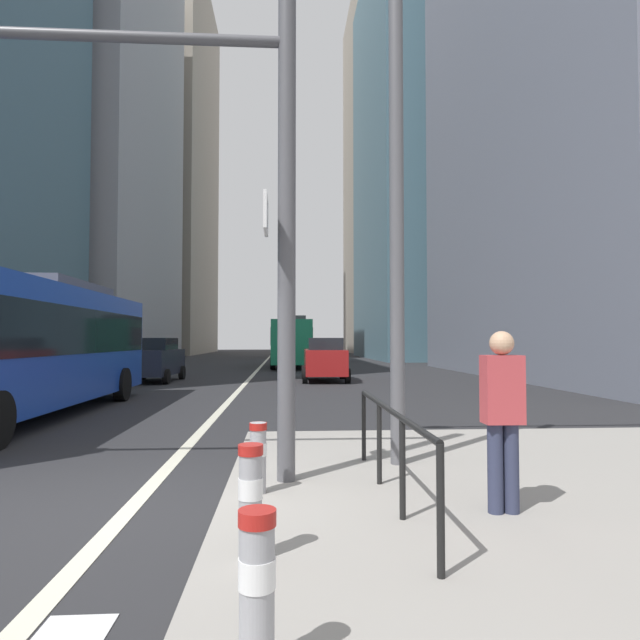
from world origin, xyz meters
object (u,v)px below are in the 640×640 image
car_receding_near (325,359)px  street_lamp_post (396,96)px  car_oncoming_mid (154,359)px  bollard_right (250,496)px  bollard_back (258,454)px  city_bus_blue_oncoming (25,340)px  city_bus_red_distant (299,340)px  city_bus_red_receding (292,340)px  traffic_signal_gantry (112,152)px  pedestrian_waiting (502,411)px  bollard_left (257,583)px

car_receding_near → street_lamp_post: size_ratio=0.51×
car_oncoming_mid → bollard_right: (5.53, -20.34, -0.35)m
street_lamp_post → bollard_back: bearing=-144.7°
street_lamp_post → bollard_right: size_ratio=9.02×
city_bus_blue_oncoming → city_bus_red_distant: (7.63, 45.58, 0.00)m
bollard_back → car_receding_near: bearing=83.5°
city_bus_red_distant → bollard_back: (-1.82, -52.67, -1.25)m
city_bus_red_receding → street_lamp_post: (1.04, -30.41, 3.45)m
traffic_signal_gantry → pedestrian_waiting: 5.35m
bollard_right → car_receding_near: bearing=84.2°
traffic_signal_gantry → bollard_back: traffic_signal_gantry is taller
city_bus_blue_oncoming → traffic_signal_gantry: (4.02, -6.59, 2.28)m
city_bus_red_receding → car_receding_near: (1.27, -13.40, -0.85)m
bollard_left → bollard_right: bollard_right is taller
city_bus_blue_oncoming → bollard_back: bearing=-50.7°
city_bus_blue_oncoming → pedestrian_waiting: size_ratio=6.48×
bollard_back → traffic_signal_gantry: bearing=164.3°
city_bus_red_distant → bollard_right: size_ratio=13.24×
traffic_signal_gantry → bollard_right: (1.82, -2.36, -3.48)m
pedestrian_waiting → city_bus_red_receding: bearing=92.9°
bollard_left → city_bus_red_receding: bearing=88.9°
car_oncoming_mid → bollard_right: 21.08m
traffic_signal_gantry → bollard_left: traffic_signal_gantry is taller
city_bus_red_distant → pedestrian_waiting: bearing=-89.3°
traffic_signal_gantry → car_receding_near: bearing=77.7°
traffic_signal_gantry → bollard_left: size_ratio=7.55×
street_lamp_post → bollard_left: bearing=-110.1°
city_bus_blue_oncoming → bollard_right: 10.75m
bollard_left → bollard_right: 1.47m
traffic_signal_gantry → street_lamp_post: size_ratio=0.79×
city_bus_blue_oncoming → bollard_right: city_bus_blue_oncoming is taller
traffic_signal_gantry → bollard_left: (1.95, -3.82, -3.50)m
bollard_back → car_oncoming_mid: bearing=106.6°
traffic_signal_gantry → bollard_back: (1.79, -0.50, -3.54)m
bollard_left → city_bus_blue_oncoming: bearing=119.8°
car_receding_near → bollard_left: bearing=-95.1°
traffic_signal_gantry → bollard_back: size_ratio=8.12×
city_bus_blue_oncoming → car_oncoming_mid: 11.43m
street_lamp_post → bollard_back: (-1.85, -1.31, -4.70)m
traffic_signal_gantry → bollard_right: size_ratio=7.11×
street_lamp_post → bollard_right: 5.90m
city_bus_red_receding → bollard_back: bearing=-91.5°
bollard_right → pedestrian_waiting: size_ratio=0.50×
traffic_signal_gantry → street_lamp_post: 3.91m
bollard_left → city_bus_red_distant: bearing=88.3°
city_bus_red_receding → bollard_back: (-0.81, -31.72, -1.25)m
city_bus_red_distant → bollard_left: (-1.66, -55.99, -1.22)m
bollard_back → bollard_right: bearing=-89.0°
car_oncoming_mid → bollard_left: car_oncoming_mid is taller
city_bus_blue_oncoming → car_receding_near: 13.75m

